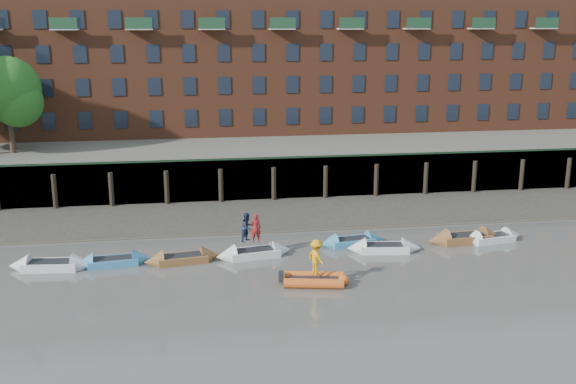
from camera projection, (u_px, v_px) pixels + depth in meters
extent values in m
plane|color=#5C5851|center=(377.00, 323.00, 30.73)|extent=(220.00, 220.00, 0.00)
cube|color=#3D382F|center=(308.00, 213.00, 47.97)|extent=(110.00, 8.00, 0.50)
cube|color=#4C4336|center=(317.00, 228.00, 44.71)|extent=(110.00, 1.60, 0.10)
cube|color=#2D2A26|center=(298.00, 178.00, 51.78)|extent=(110.00, 0.80, 3.20)
cylinder|color=black|center=(55.00, 192.00, 48.68)|extent=(0.36, 0.36, 2.60)
cylinder|color=black|center=(111.00, 190.00, 49.24)|extent=(0.36, 0.36, 2.60)
cylinder|color=black|center=(167.00, 188.00, 49.81)|extent=(0.36, 0.36, 2.60)
cylinder|color=black|center=(221.00, 186.00, 50.38)|extent=(0.36, 0.36, 2.60)
cylinder|color=black|center=(274.00, 184.00, 50.95)|extent=(0.36, 0.36, 2.60)
cylinder|color=black|center=(326.00, 182.00, 51.52)|extent=(0.36, 0.36, 2.60)
cylinder|color=black|center=(376.00, 181.00, 52.08)|extent=(0.36, 0.36, 2.60)
cylinder|color=black|center=(426.00, 179.00, 52.65)|extent=(0.36, 0.36, 2.60)
cylinder|color=black|center=(474.00, 177.00, 53.22)|extent=(0.36, 0.36, 2.60)
cylinder|color=black|center=(522.00, 176.00, 53.79)|extent=(0.36, 0.36, 2.60)
cylinder|color=black|center=(568.00, 174.00, 54.36)|extent=(0.36, 0.36, 2.60)
cube|color=#264C2D|center=(299.00, 157.00, 51.08)|extent=(110.00, 0.06, 0.10)
cube|color=#5E594D|center=(276.00, 146.00, 64.80)|extent=(110.00, 28.00, 3.20)
cube|color=brown|center=(274.00, 65.00, 63.86)|extent=(80.00, 10.00, 12.00)
cube|color=black|center=(12.00, 122.00, 56.84)|extent=(1.10, 0.12, 1.50)
cube|color=black|center=(49.00, 121.00, 57.26)|extent=(1.10, 0.12, 1.50)
cube|color=black|center=(85.00, 120.00, 57.69)|extent=(1.10, 0.12, 1.50)
cube|color=black|center=(121.00, 120.00, 58.12)|extent=(1.10, 0.12, 1.50)
cube|color=black|center=(156.00, 119.00, 58.54)|extent=(1.10, 0.12, 1.50)
cube|color=black|center=(191.00, 118.00, 58.97)|extent=(1.10, 0.12, 1.50)
cube|color=black|center=(225.00, 117.00, 59.39)|extent=(1.10, 0.12, 1.50)
cube|color=black|center=(259.00, 117.00, 59.82)|extent=(1.10, 0.12, 1.50)
cube|color=black|center=(292.00, 116.00, 60.25)|extent=(1.10, 0.12, 1.50)
cube|color=black|center=(325.00, 115.00, 60.67)|extent=(1.10, 0.12, 1.50)
cube|color=black|center=(358.00, 115.00, 61.10)|extent=(1.10, 0.12, 1.50)
cube|color=black|center=(390.00, 114.00, 61.52)|extent=(1.10, 0.12, 1.50)
cube|color=black|center=(421.00, 113.00, 61.95)|extent=(1.10, 0.12, 1.50)
cube|color=black|center=(452.00, 113.00, 62.38)|extent=(1.10, 0.12, 1.50)
cube|color=black|center=(483.00, 112.00, 62.80)|extent=(1.10, 0.12, 1.50)
cube|color=black|center=(513.00, 111.00, 63.23)|extent=(1.10, 0.12, 1.50)
cube|color=black|center=(543.00, 111.00, 63.65)|extent=(1.10, 0.12, 1.50)
cube|color=black|center=(572.00, 110.00, 64.08)|extent=(1.10, 0.12, 1.50)
cube|color=black|center=(8.00, 89.00, 56.14)|extent=(1.10, 0.12, 1.50)
cube|color=black|center=(46.00, 88.00, 56.56)|extent=(1.10, 0.12, 1.50)
cube|color=black|center=(83.00, 88.00, 56.99)|extent=(1.10, 0.12, 1.50)
cube|color=black|center=(119.00, 87.00, 57.42)|extent=(1.10, 0.12, 1.50)
cube|color=black|center=(155.00, 86.00, 57.84)|extent=(1.10, 0.12, 1.50)
cube|color=black|center=(190.00, 86.00, 58.27)|extent=(1.10, 0.12, 1.50)
cube|color=black|center=(225.00, 86.00, 58.69)|extent=(1.10, 0.12, 1.50)
cube|color=black|center=(259.00, 85.00, 59.12)|extent=(1.10, 0.12, 1.50)
cube|color=black|center=(292.00, 85.00, 59.55)|extent=(1.10, 0.12, 1.50)
cube|color=black|center=(326.00, 84.00, 59.97)|extent=(1.10, 0.12, 1.50)
cube|color=black|center=(358.00, 84.00, 60.40)|extent=(1.10, 0.12, 1.50)
cube|color=black|center=(391.00, 83.00, 60.82)|extent=(1.10, 0.12, 1.50)
cube|color=black|center=(423.00, 83.00, 61.25)|extent=(1.10, 0.12, 1.50)
cube|color=black|center=(454.00, 82.00, 61.67)|extent=(1.10, 0.12, 1.50)
cube|color=black|center=(485.00, 82.00, 62.10)|extent=(1.10, 0.12, 1.50)
cube|color=black|center=(515.00, 81.00, 62.53)|extent=(1.10, 0.12, 1.50)
cube|color=black|center=(546.00, 81.00, 62.95)|extent=(1.10, 0.12, 1.50)
cube|color=black|center=(575.00, 81.00, 63.38)|extent=(1.10, 0.12, 1.50)
cube|color=black|center=(5.00, 54.00, 55.44)|extent=(1.10, 0.12, 1.50)
cube|color=black|center=(43.00, 54.00, 55.86)|extent=(1.10, 0.12, 1.50)
cube|color=black|center=(80.00, 54.00, 56.29)|extent=(1.10, 0.12, 1.50)
cube|color=black|center=(117.00, 54.00, 56.71)|extent=(1.10, 0.12, 1.50)
cube|color=black|center=(153.00, 53.00, 57.14)|extent=(1.10, 0.12, 1.50)
cube|color=black|center=(189.00, 53.00, 57.57)|extent=(1.10, 0.12, 1.50)
cube|color=black|center=(224.00, 53.00, 57.99)|extent=(1.10, 0.12, 1.50)
cube|color=black|center=(258.00, 53.00, 58.42)|extent=(1.10, 0.12, 1.50)
cube|color=black|center=(292.00, 52.00, 58.84)|extent=(1.10, 0.12, 1.50)
cube|color=black|center=(326.00, 52.00, 59.27)|extent=(1.10, 0.12, 1.50)
cube|color=black|center=(359.00, 52.00, 59.70)|extent=(1.10, 0.12, 1.50)
cube|color=black|center=(392.00, 52.00, 60.12)|extent=(1.10, 0.12, 1.50)
cube|color=black|center=(424.00, 51.00, 60.55)|extent=(1.10, 0.12, 1.50)
cube|color=black|center=(456.00, 51.00, 60.97)|extent=(1.10, 0.12, 1.50)
cube|color=black|center=(487.00, 51.00, 61.40)|extent=(1.10, 0.12, 1.50)
cube|color=black|center=(518.00, 51.00, 61.83)|extent=(1.10, 0.12, 1.50)
cube|color=black|center=(549.00, 50.00, 62.25)|extent=(1.10, 0.12, 1.50)
cube|color=black|center=(1.00, 19.00, 54.74)|extent=(1.10, 0.12, 1.50)
cube|color=black|center=(40.00, 19.00, 55.16)|extent=(1.10, 0.12, 1.50)
cube|color=black|center=(77.00, 19.00, 55.59)|extent=(1.10, 0.12, 1.50)
cube|color=black|center=(115.00, 19.00, 56.01)|extent=(1.10, 0.12, 1.50)
cube|color=black|center=(151.00, 19.00, 56.44)|extent=(1.10, 0.12, 1.50)
cube|color=black|center=(187.00, 19.00, 56.87)|extent=(1.10, 0.12, 1.50)
cube|color=black|center=(223.00, 19.00, 57.29)|extent=(1.10, 0.12, 1.50)
cube|color=black|center=(258.00, 19.00, 57.72)|extent=(1.10, 0.12, 1.50)
cube|color=black|center=(293.00, 19.00, 58.14)|extent=(1.10, 0.12, 1.50)
cube|color=black|center=(327.00, 19.00, 58.57)|extent=(1.10, 0.12, 1.50)
cube|color=black|center=(360.00, 19.00, 59.00)|extent=(1.10, 0.12, 1.50)
cube|color=black|center=(393.00, 19.00, 59.42)|extent=(1.10, 0.12, 1.50)
cube|color=black|center=(426.00, 19.00, 59.85)|extent=(1.10, 0.12, 1.50)
cube|color=black|center=(458.00, 19.00, 60.27)|extent=(1.10, 0.12, 1.50)
cube|color=black|center=(489.00, 19.00, 60.70)|extent=(1.10, 0.12, 1.50)
cube|color=black|center=(521.00, 19.00, 61.13)|extent=(1.10, 0.12, 1.50)
cube|color=black|center=(551.00, 19.00, 61.55)|extent=(1.10, 0.12, 1.50)
cylinder|color=#3A281C|center=(11.00, 128.00, 52.64)|extent=(0.44, 0.44, 4.00)
sphere|color=#27621D|center=(7.00, 89.00, 51.90)|extent=(5.12, 5.12, 5.12)
cube|color=silver|center=(51.00, 265.00, 37.24)|extent=(3.07, 1.60, 0.46)
cone|color=silver|center=(83.00, 265.00, 37.34)|extent=(1.27, 1.44, 1.34)
cone|color=silver|center=(19.00, 266.00, 37.15)|extent=(1.27, 1.44, 1.34)
cube|color=black|center=(51.00, 262.00, 37.19)|extent=(2.55, 1.22, 0.06)
cube|color=teal|center=(113.00, 262.00, 37.86)|extent=(2.86, 1.54, 0.43)
cone|color=teal|center=(142.00, 259.00, 38.26)|extent=(1.20, 1.35, 1.23)
cone|color=teal|center=(84.00, 264.00, 37.45)|extent=(1.20, 1.35, 1.23)
cube|color=black|center=(113.00, 258.00, 37.81)|extent=(2.37, 1.18, 0.06)
cube|color=brown|center=(182.00, 259.00, 38.29)|extent=(2.95, 1.68, 0.44)
cone|color=brown|center=(211.00, 256.00, 38.76)|extent=(1.27, 1.41, 1.26)
cone|color=brown|center=(154.00, 262.00, 37.82)|extent=(1.27, 1.41, 1.26)
cube|color=black|center=(182.00, 255.00, 38.24)|extent=(2.44, 1.29, 0.06)
cube|color=silver|center=(254.00, 253.00, 39.17)|extent=(3.07, 1.78, 0.45)
cone|color=silver|center=(282.00, 250.00, 39.68)|extent=(1.33, 1.48, 1.31)
cone|color=silver|center=(226.00, 256.00, 38.66)|extent=(1.33, 1.48, 1.31)
cube|color=black|center=(254.00, 250.00, 39.12)|extent=(2.54, 1.38, 0.06)
cube|color=teal|center=(352.00, 242.00, 41.25)|extent=(2.84, 1.60, 0.42)
cone|color=teal|center=(376.00, 239.00, 41.70)|extent=(1.22, 1.36, 1.22)
cone|color=teal|center=(328.00, 244.00, 40.81)|extent=(1.22, 1.36, 1.22)
cube|color=black|center=(352.00, 239.00, 41.21)|extent=(2.35, 1.23, 0.06)
cube|color=silver|center=(384.00, 248.00, 40.06)|extent=(2.99, 1.64, 0.44)
cone|color=silver|center=(412.00, 248.00, 40.09)|extent=(1.26, 1.42, 1.28)
cone|color=silver|center=(356.00, 248.00, 40.03)|extent=(1.26, 1.42, 1.28)
cube|color=black|center=(384.00, 245.00, 40.01)|extent=(2.47, 1.26, 0.06)
cube|color=brown|center=(465.00, 238.00, 41.74)|extent=(3.27, 1.69, 0.49)
cone|color=brown|center=(492.00, 236.00, 42.16)|extent=(1.35, 1.53, 1.43)
cone|color=brown|center=(438.00, 241.00, 41.33)|extent=(1.35, 1.53, 1.43)
cube|color=black|center=(465.00, 235.00, 41.69)|extent=(2.72, 1.29, 0.06)
cube|color=silver|center=(492.00, 238.00, 41.90)|extent=(2.90, 1.72, 0.43)
cone|color=silver|center=(513.00, 235.00, 42.41)|extent=(1.27, 1.41, 1.23)
cone|color=silver|center=(470.00, 241.00, 41.39)|extent=(1.27, 1.41, 1.23)
cube|color=black|center=(492.00, 235.00, 41.85)|extent=(2.40, 1.33, 0.06)
cylinder|color=#D9591A|center=(314.00, 276.00, 35.66)|extent=(3.14, 1.10, 0.51)
cylinder|color=#D9591A|center=(314.00, 283.00, 34.61)|extent=(3.14, 1.10, 0.51)
sphere|color=#D9591A|center=(344.00, 280.00, 35.07)|extent=(0.59, 0.59, 0.59)
cube|color=black|center=(314.00, 280.00, 35.14)|extent=(2.70, 1.37, 0.18)
imported|color=maroon|center=(256.00, 228.00, 38.89)|extent=(0.64, 0.44, 1.70)
imported|color=#19233F|center=(247.00, 227.00, 39.02)|extent=(1.05, 1.06, 1.72)
imported|color=orange|center=(316.00, 257.00, 34.85)|extent=(1.14, 1.39, 1.88)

